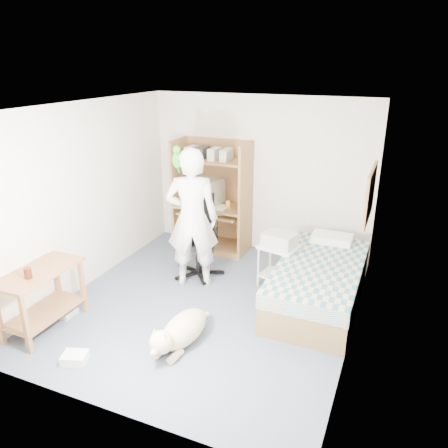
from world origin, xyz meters
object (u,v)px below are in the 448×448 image
at_px(bed, 319,283).
at_px(dog, 181,331).
at_px(office_chair, 198,247).
at_px(person, 192,219).
at_px(computer_hutch, 213,201).
at_px(printer_cart, 279,259).
at_px(side_desk, 41,290).

distance_m(bed, dog, 1.93).
xyz_separation_m(office_chair, person, (0.07, -0.31, 0.55)).
bearing_deg(computer_hutch, printer_cart, -31.96).
bearing_deg(office_chair, printer_cart, -16.11).
distance_m(office_chair, printer_cart, 1.19).
xyz_separation_m(office_chair, printer_cart, (1.19, 0.10, -0.02)).
distance_m(side_desk, dog, 1.69).
bearing_deg(printer_cart, office_chair, -163.48).
height_order(side_desk, office_chair, office_chair).
xyz_separation_m(computer_hutch, side_desk, (-0.85, -2.94, -0.33)).
xyz_separation_m(bed, office_chair, (-1.81, 0.16, 0.13)).
bearing_deg(bed, person, -175.03).
bearing_deg(dog, side_desk, -162.75).
bearing_deg(office_chair, person, -97.75).
distance_m(bed, office_chair, 1.82).
relative_size(side_desk, person, 0.51).
relative_size(office_chair, person, 0.60).
bearing_deg(person, dog, 90.08).
xyz_separation_m(side_desk, office_chair, (1.04, 1.97, -0.08)).
relative_size(bed, person, 1.04).
distance_m(computer_hutch, printer_cart, 1.68).
xyz_separation_m(computer_hutch, bed, (2.00, -1.12, -0.53)).
xyz_separation_m(computer_hutch, dog, (0.78, -2.62, -0.64)).
height_order(person, dog, person).
distance_m(person, printer_cart, 1.32).
bearing_deg(computer_hutch, dog, -73.32).
xyz_separation_m(side_desk, person, (1.12, 1.67, 0.48)).
xyz_separation_m(dog, printer_cart, (0.60, 1.76, 0.22)).
bearing_deg(computer_hutch, bed, -29.29).
bearing_deg(side_desk, office_chair, 62.16).
bearing_deg(computer_hutch, side_desk, -106.14).
distance_m(bed, side_desk, 3.39).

